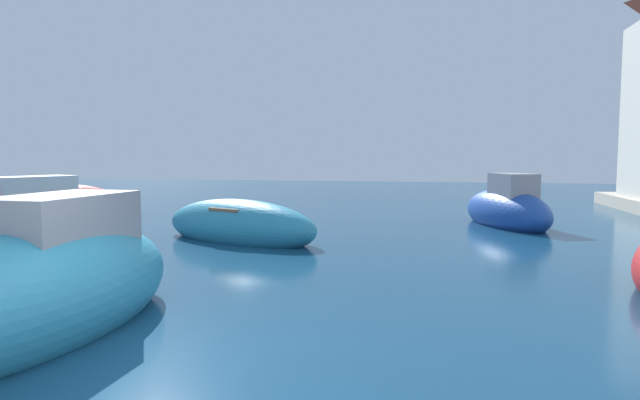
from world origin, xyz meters
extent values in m
plane|color=navy|center=(0.00, 0.00, 0.00)|extent=(80.00, 80.00, 0.00)
ellipsoid|color=#B21E1E|center=(-9.52, 10.19, 0.44)|extent=(3.63, 5.85, 1.62)
cube|color=white|center=(-9.68, 9.77, 1.23)|extent=(1.98, 2.66, 0.59)
ellipsoid|color=teal|center=(-1.99, 0.82, 0.47)|extent=(2.04, 4.67, 1.71)
cube|color=gray|center=(-1.98, 1.19, 1.33)|extent=(1.13, 1.95, 0.69)
ellipsoid|color=#1E479E|center=(4.93, 12.62, 0.40)|extent=(3.10, 4.56, 1.47)
cube|color=gray|center=(5.06, 12.30, 1.23)|extent=(1.42, 1.68, 0.78)
ellipsoid|color=teal|center=(-2.19, 8.10, 0.38)|extent=(4.94, 3.11, 1.37)
cube|color=brown|center=(-2.19, 8.10, 0.83)|extent=(1.32, 1.47, 0.08)
camera|label=1|loc=(2.66, -4.76, 2.17)|focal=29.98mm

